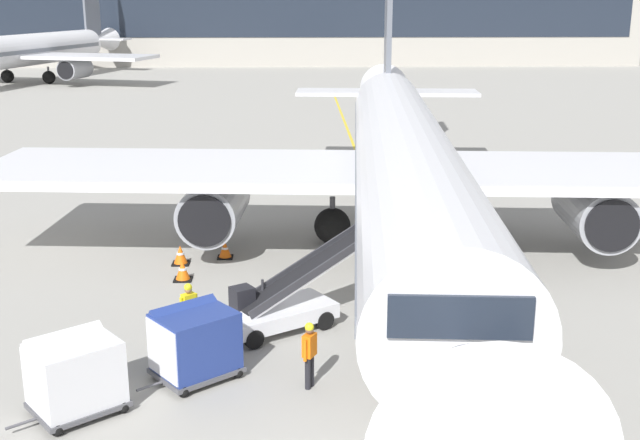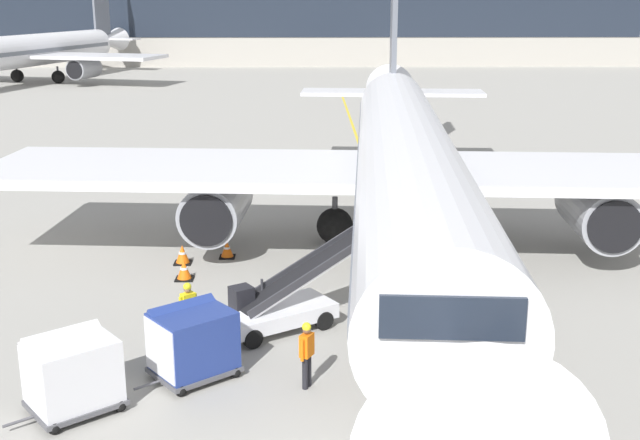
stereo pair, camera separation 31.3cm
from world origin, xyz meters
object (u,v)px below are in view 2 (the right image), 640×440
Objects in this scene: baggage_cart_second at (72,372)px; safety_cone_engine_keepout at (227,249)px; belt_loader at (284,301)px; safety_cone_wingtip at (182,255)px; ground_crew_by_loader at (188,308)px; ground_crew_by_carts at (164,342)px; safety_cone_nose_mark at (184,270)px; baggage_cart_lead at (192,341)px; parked_airplane at (405,160)px; ground_crew_marshaller at (307,351)px; distant_airplane at (31,51)px.

safety_cone_engine_keepout is (2.49, 11.44, -0.68)m from baggage_cart_second.
safety_cone_wingtip is at bearing 123.23° from belt_loader.
ground_crew_by_loader is 1.00× the size of ground_crew_by_carts.
safety_cone_wingtip is at bearing 95.83° from ground_crew_by_carts.
safety_cone_wingtip reaches higher than safety_cone_nose_mark.
baggage_cart_lead is 3.72× the size of safety_cone_wingtip.
baggage_cart_second is 4.49m from ground_crew_by_loader.
safety_cone_wingtip is (-1.64, 9.05, -0.66)m from baggage_cart_lead.
parked_airplane is 11.92m from ground_crew_marshaller.
baggage_cart_second is at bearing -134.90° from belt_loader.
parked_airplane is at bearing 5.75° from safety_cone_engine_keepout.
parked_airplane is at bearing 55.08° from ground_crew_by_carts.
ground_crew_marshaller is at bearing -64.76° from safety_cone_wingtip.
distant_airplane is at bearing 111.44° from ground_crew_by_loader.
baggage_cart_lead is at bearing 6.64° from ground_crew_by_carts.
baggage_cart_lead is at bearing -68.87° from distant_airplane.
baggage_cart_second reaches higher than ground_crew_by_loader.
baggage_cart_second is at bearing -94.92° from safety_cone_wingtip.
ground_crew_by_carts is 0.04× the size of distant_airplane.
safety_cone_wingtip is at bearing -156.66° from safety_cone_engine_keepout.
distant_airplane is (-27.28, 72.51, 2.59)m from ground_crew_by_carts.
ground_crew_by_carts reaches higher than safety_cone_engine_keepout.
safety_cone_engine_keepout is (-0.07, 9.73, -0.68)m from baggage_cart_lead.
safety_cone_nose_mark is at bearing 130.29° from belt_loader.
baggage_cart_lead is (-6.61, -10.40, -2.58)m from parked_airplane.
ground_crew_by_loader reaches higher than safety_cone_wingtip.
baggage_cart_second is 2.47m from ground_crew_by_carts.
baggage_cart_lead is 1.51× the size of ground_crew_by_loader.
parked_airplane is at bearing -60.85° from distant_airplane.
belt_loader is 3.85m from baggage_cart_lead.
safety_cone_nose_mark is (-1.25, -2.39, 0.02)m from safety_cone_engine_keepout.
belt_loader reaches higher than ground_crew_marshaller.
parked_airplane is 23.57× the size of ground_crew_by_carts.
belt_loader reaches higher than safety_cone_engine_keepout.
parked_airplane is 9.11m from safety_cone_nose_mark.
belt_loader is at bearing 45.10° from baggage_cart_second.
ground_crew_by_carts is 2.49× the size of safety_cone_nose_mark.
safety_cone_engine_keepout is (-2.32, 6.61, -0.52)m from belt_loader.
belt_loader is 7.11m from safety_cone_wingtip.
safety_cone_engine_keepout is (0.34, 7.50, -0.68)m from ground_crew_by_loader.
ground_crew_by_carts is at bearing 41.24° from baggage_cart_second.
baggage_cart_lead reaches higher than ground_crew_by_carts.
belt_loader is at bearing -56.77° from safety_cone_wingtip.
parked_airplane is 58.12× the size of safety_cone_wingtip.
belt_loader is 7.89× the size of safety_cone_engine_keepout.
ground_crew_by_carts is at bearing -69.38° from distant_airplane.
baggage_cart_second reaches higher than ground_crew_marshaller.
baggage_cart_lead reaches higher than safety_cone_nose_mark.
baggage_cart_second is at bearing -146.28° from baggage_cart_lead.
safety_cone_wingtip is at bearing 85.08° from baggage_cart_second.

